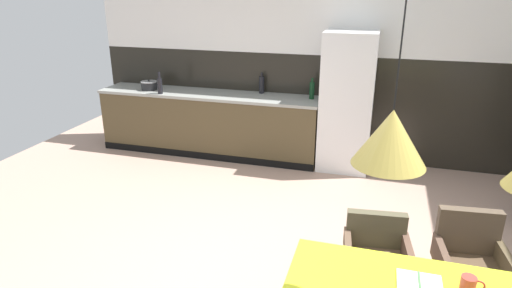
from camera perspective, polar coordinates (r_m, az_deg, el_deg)
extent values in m
plane|color=tan|center=(3.91, 0.26, -17.37)|extent=(8.57, 8.57, 0.00)
cube|color=black|center=(6.32, 8.02, 4.93)|extent=(6.59, 0.12, 1.47)
cube|color=#4B3F27|center=(6.47, -6.14, 2.57)|extent=(3.23, 0.60, 0.87)
cube|color=gray|center=(6.34, -6.29, 6.48)|extent=(3.26, 0.63, 0.04)
cube|color=black|center=(6.33, -7.05, -1.57)|extent=(3.23, 0.01, 0.10)
cube|color=silver|center=(5.89, 11.83, 5.37)|extent=(0.67, 0.60, 1.84)
cube|color=brown|center=(3.53, 15.47, -14.80)|extent=(0.53, 0.51, 0.06)
cube|color=#4F4935|center=(3.60, 15.46, -10.70)|extent=(0.46, 0.13, 0.29)
cube|color=brown|center=(3.51, 19.30, -13.53)|extent=(0.10, 0.42, 0.14)
cube|color=brown|center=(3.45, 11.90, -13.31)|extent=(0.10, 0.42, 0.14)
cylinder|color=black|center=(3.83, 17.99, -15.93)|extent=(0.02, 0.02, 0.38)
cylinder|color=black|center=(3.79, 11.78, -15.76)|extent=(0.02, 0.02, 0.38)
cube|color=brown|center=(3.68, 26.32, -14.58)|extent=(0.53, 0.51, 0.06)
cube|color=brown|center=(3.74, 26.05, -10.18)|extent=(0.46, 0.13, 0.36)
cube|color=brown|center=(3.70, 29.91, -13.23)|extent=(0.09, 0.42, 0.14)
cube|color=brown|center=(3.57, 23.10, -13.27)|extent=(0.09, 0.42, 0.14)
cylinder|color=black|center=(4.01, 27.95, -15.64)|extent=(0.02, 0.02, 0.38)
cylinder|color=black|center=(3.91, 22.16, -15.71)|extent=(0.02, 0.02, 0.38)
cube|color=white|center=(2.83, 19.33, -16.78)|extent=(0.13, 0.23, 0.01)
cube|color=white|center=(2.85, 22.00, -16.95)|extent=(0.13, 0.23, 0.01)
cube|color=#4C7F4C|center=(2.83, 20.69, -16.74)|extent=(0.01, 0.24, 0.00)
cylinder|color=#B23D33|center=(2.85, 26.04, -16.28)|extent=(0.09, 0.09, 0.11)
torus|color=#B23D33|center=(2.86, 27.18, -16.24)|extent=(0.07, 0.01, 0.07)
cylinder|color=black|center=(6.69, -13.84, 7.42)|extent=(0.23, 0.23, 0.11)
cylinder|color=gray|center=(6.68, -13.88, 7.95)|extent=(0.24, 0.24, 0.01)
sphere|color=black|center=(6.67, -13.90, 8.10)|extent=(0.02, 0.02, 0.02)
cylinder|color=black|center=(6.28, 0.75, 7.78)|extent=(0.08, 0.08, 0.24)
cylinder|color=black|center=(6.24, 0.75, 9.13)|extent=(0.03, 0.03, 0.06)
cylinder|color=#0F3319|center=(6.00, 7.34, 6.98)|extent=(0.07, 0.07, 0.24)
cylinder|color=#0F3319|center=(5.97, 7.40, 8.33)|extent=(0.03, 0.03, 0.05)
cylinder|color=black|center=(6.39, -12.50, 7.45)|extent=(0.07, 0.07, 0.23)
cylinder|color=black|center=(6.35, -12.61, 8.83)|extent=(0.03, 0.03, 0.09)
cone|color=#B8A247|center=(2.19, 17.25, 0.80)|extent=(0.36, 0.36, 0.28)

